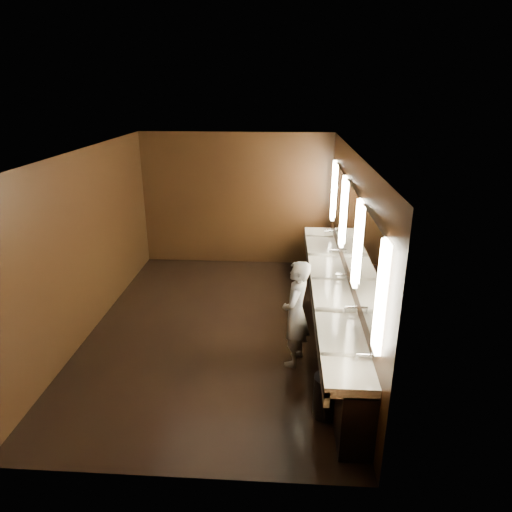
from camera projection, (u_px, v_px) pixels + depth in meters
The scene contains 10 objects.
floor at pixel (218, 328), 7.36m from camera, with size 6.00×6.00×0.00m, color black.
ceiling at pixel (213, 152), 6.38m from camera, with size 4.00×6.00×0.02m, color #2D2D2B.
wall_back at pixel (236, 200), 9.67m from camera, with size 4.00×0.02×2.80m, color black.
wall_front at pixel (166, 357), 4.06m from camera, with size 4.00×0.02×2.80m, color black.
wall_left at pixel (86, 243), 6.99m from camera, with size 0.02×6.00×2.80m, color black.
wall_right at pixel (350, 249), 6.75m from camera, with size 0.02×6.00×2.80m, color black.
sink_counter at pixel (332, 304), 7.08m from camera, with size 0.55×5.40×1.01m.
mirror_band at pixel (350, 226), 6.63m from camera, with size 0.06×5.03×1.15m.
person at pixel (296, 314), 6.20m from camera, with size 0.55×0.36×1.52m, color #7E94BC.
trash_bin at pixel (327, 396), 5.34m from camera, with size 0.33×0.33×0.52m, color black.
Camera 1 is at (1.02, -6.43, 3.67)m, focal length 32.00 mm.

